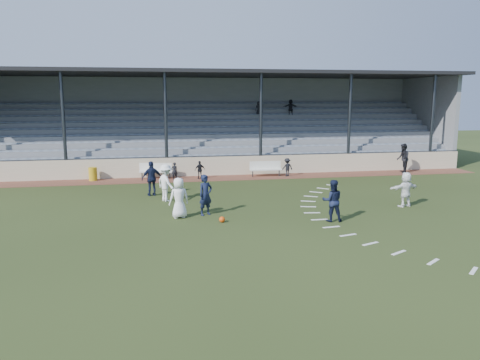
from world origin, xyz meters
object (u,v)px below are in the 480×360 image
(official, at_px, (403,158))
(bench_right, at_px, (266,167))
(trash_bin, at_px, (93,174))
(player_navy_lead, at_px, (206,195))
(bench_left, at_px, (156,169))
(player_white_lead, at_px, (179,198))
(football, at_px, (222,219))

(official, bearing_deg, bench_right, -70.38)
(bench_right, bearing_deg, trash_bin, 178.48)
(player_navy_lead, bearing_deg, bench_left, 74.74)
(trash_bin, xyz_separation_m, player_white_lead, (4.63, -9.60, 0.43))
(bench_left, height_order, football, bench_left)
(official, bearing_deg, player_navy_lead, -36.62)
(bench_left, xyz_separation_m, football, (2.57, -10.66, -0.47))
(trash_bin, bearing_deg, football, -59.48)
(bench_left, height_order, bench_right, same)
(football, distance_m, player_navy_lead, 1.58)
(trash_bin, relative_size, football, 3.33)
(football, bearing_deg, player_white_lead, 147.71)
(bench_left, relative_size, football, 8.62)
(player_white_lead, bearing_deg, trash_bin, -80.56)
(bench_right, relative_size, trash_bin, 2.54)
(bench_left, bearing_deg, official, 9.47)
(bench_left, distance_m, player_white_lead, 9.67)
(player_white_lead, xyz_separation_m, player_navy_lead, (1.13, 0.26, 0.02))
(football, xyz_separation_m, official, (13.38, 10.01, 0.86))
(trash_bin, height_order, player_white_lead, player_white_lead)
(bench_right, xyz_separation_m, player_navy_lead, (-4.73, -8.98, 0.28))
(football, distance_m, official, 16.73)
(bench_left, xyz_separation_m, player_navy_lead, (2.06, -9.36, 0.28))
(bench_right, distance_m, football, 11.11)
(bench_right, xyz_separation_m, official, (9.16, -0.27, 0.39))
(player_white_lead, distance_m, player_navy_lead, 1.16)
(player_white_lead, bearing_deg, player_navy_lead, 176.64)
(bench_left, height_order, player_navy_lead, player_navy_lead)
(trash_bin, distance_m, official, 19.66)
(bench_left, distance_m, football, 10.98)
(player_white_lead, bearing_deg, football, 131.42)
(bench_right, height_order, trash_bin, bench_right)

